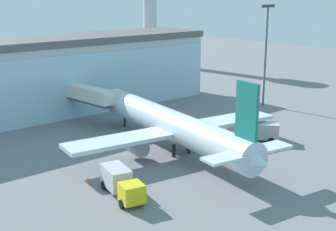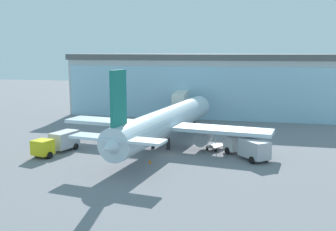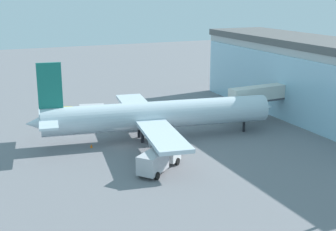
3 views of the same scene
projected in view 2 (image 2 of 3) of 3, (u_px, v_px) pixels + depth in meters
ground at (162, 155)px, 52.34m from camera, size 240.00×240.00×0.00m
terminal_building at (199, 85)px, 84.45m from camera, size 56.00×13.21×13.00m
jet_bridge at (181, 98)px, 75.80m from camera, size 3.28×12.69×5.98m
airplane at (166, 122)px, 56.73m from camera, size 30.76×36.30×11.64m
catering_truck at (58, 142)px, 53.12m from camera, size 3.85×7.61×2.65m
fuel_truck at (247, 147)px, 50.42m from camera, size 6.31×7.06×2.65m
baggage_cart at (216, 146)px, 54.94m from camera, size 2.67×3.22×1.50m
safety_cone_nose at (150, 161)px, 48.18m from camera, size 0.36×0.36×0.55m
safety_cone_wingtip at (70, 142)px, 58.53m from camera, size 0.36×0.36×0.55m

